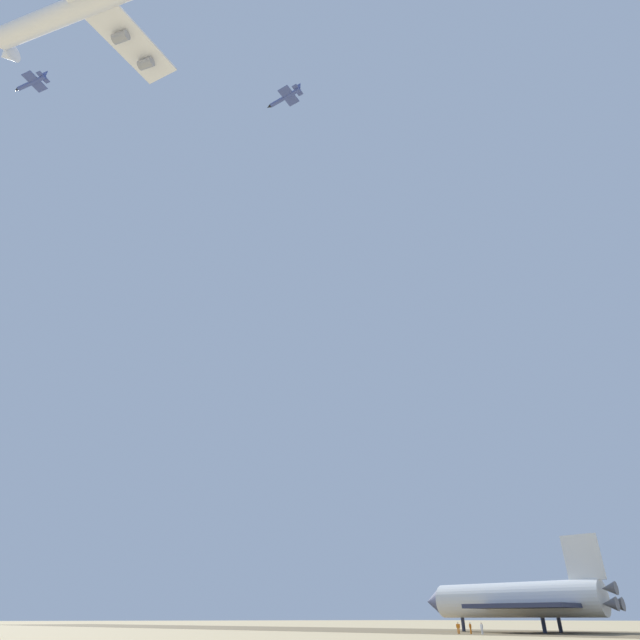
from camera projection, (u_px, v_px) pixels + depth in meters
name	position (u px, v px, depth m)	size (l,w,h in m)	color
ground_plane	(506.00, 633.00, 94.76)	(1200.00, 1200.00, 0.00)	#D1B57F
runway_strip	(521.00, 632.00, 96.42)	(440.00, 44.00, 0.02)	olive
space_shuttle	(513.00, 600.00, 99.41)	(38.77, 26.85, 15.80)	white
carrier_jet	(92.00, 2.00, 153.06)	(71.98, 58.44, 20.83)	white
chase_jet_lead	(32.00, 83.00, 190.20)	(14.45, 10.48, 4.00)	#38478C
chase_jet_right_wing	(285.00, 97.00, 191.97)	(15.11, 9.06, 4.00)	#38478C
ground_crew_near_nose	(482.00, 628.00, 84.00)	(0.64, 0.30, 1.73)	silver
ground_crew_mid_fuselage	(458.00, 628.00, 87.54)	(0.60, 0.39, 1.73)	orange
ground_crew_near_wingtip	(470.00, 628.00, 87.13)	(0.35, 0.62, 1.73)	orange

